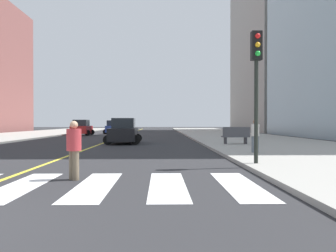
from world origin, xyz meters
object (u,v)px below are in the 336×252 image
Objects in this scene: traffic_light_near_corner at (256,70)px; car_black_second at (124,132)px; car_green_third at (125,127)px; pedestrian_waiting_east at (255,134)px; car_red_nearest at (82,128)px; pedestrian_crossing at (74,147)px; car_blue_fourth at (113,128)px; park_bench at (236,136)px.

car_black_second is at bearing -66.04° from traffic_light_near_corner.
car_green_third is 46.20m from pedestrian_waiting_east.
car_red_nearest reaches higher than car_green_third.
car_red_nearest is 0.92× the size of traffic_light_near_corner.
pedestrian_crossing is (3.89, -51.62, 0.09)m from car_green_third.
car_red_nearest reaches higher than car_blue_fourth.
pedestrian_crossing is 9.57m from pedestrian_waiting_east.
car_black_second is at bearing 155.36° from pedestrian_waiting_east.
traffic_light_near_corner is at bearing -67.42° from car_red_nearest.
car_black_second reaches higher than car_green_third.
pedestrian_crossing is (0.37, -16.10, 0.01)m from car_black_second.
car_red_nearest is 5.79m from car_blue_fourth.
car_red_nearest reaches higher than pedestrian_waiting_east.
park_bench is at bearing -98.64° from traffic_light_near_corner.
car_green_third is 0.94× the size of car_blue_fourth.
pedestrian_crossing is at bearing -107.77° from pedestrian_waiting_east.
car_green_third is 50.18m from traffic_light_near_corner.
park_bench is 6.43m from pedestrian_waiting_east.
pedestrian_waiting_east reaches higher than park_bench.
pedestrian_waiting_east is at bearing 126.52° from car_black_second.
traffic_light_near_corner is at bearing -80.95° from car_green_third.
park_bench is at bearing -75.77° from car_green_third.
car_green_third is 0.85× the size of traffic_light_near_corner.
car_black_second reaches higher than car_red_nearest.
pedestrian_waiting_east is at bearing -62.08° from car_red_nearest.
pedestrian_waiting_east is (10.86, -30.57, 0.16)m from car_blue_fourth.
car_red_nearest is 17.67m from car_black_second.
car_green_third is at bearing 139.12° from pedestrian_crossing.
car_red_nearest is at bearing -68.26° from car_black_second.
pedestrian_crossing is (-5.71, -2.43, -2.49)m from traffic_light_near_corner.
car_red_nearest is 33.19m from pedestrian_crossing.
pedestrian_waiting_east is (1.14, 4.26, -2.37)m from traffic_light_near_corner.
car_blue_fourth is 37.47m from pedestrian_crossing.
car_red_nearest is at bearing 146.51° from pedestrian_waiting_east.
park_bench is at bearing -53.79° from car_red_nearest.
car_green_third is at bearing -78.96° from traffic_light_near_corner.
car_black_second is 16.11m from pedestrian_crossing.
car_red_nearest is 24.16m from park_bench.
car_black_second reaches higher than park_bench.
pedestrian_crossing is at bearing 148.38° from park_bench.
car_green_third is 2.41× the size of pedestrian_crossing.
car_black_second is 11.87m from pedestrian_waiting_east.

